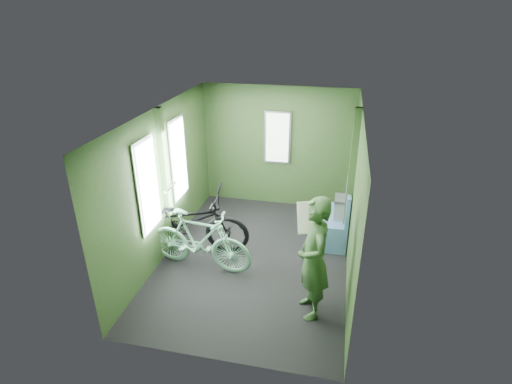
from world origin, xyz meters
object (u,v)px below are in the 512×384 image
waste_box (340,220)px  bicycle_black (187,250)px  passenger (313,259)px  bench_seat (333,224)px  bicycle_mint (201,267)px

waste_box → bicycle_black: bearing=-161.5°
passenger → waste_box: passenger is taller
waste_box → bench_seat: 0.16m
bicycle_mint → bicycle_black: bearing=50.1°
bicycle_mint → waste_box: (2.00, 1.20, 0.40)m
bicycle_black → bicycle_mint: 0.56m
bicycle_mint → bench_seat: size_ratio=1.63×
passenger → bench_seat: passenger is taller
bicycle_black → bench_seat: (2.27, 0.84, 0.29)m
bicycle_black → passenger: 2.43m
waste_box → bench_seat: size_ratio=0.82×
bicycle_black → passenger: (2.07, -1.00, 0.81)m
waste_box → bench_seat: bearing=160.1°
bicycle_black → bicycle_mint: bearing=-140.8°
bicycle_black → waste_box: bearing=-76.0°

